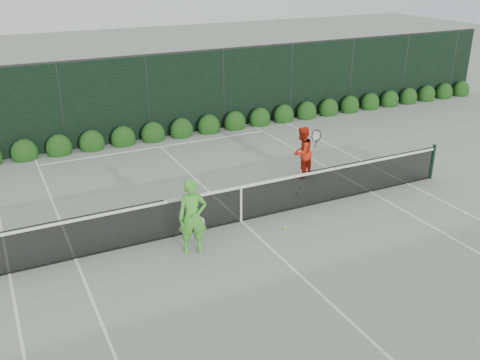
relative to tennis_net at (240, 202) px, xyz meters
name	(u,v)px	position (x,y,z in m)	size (l,w,h in m)	color
ground	(241,221)	(0.02, 0.00, -0.53)	(80.00, 80.00, 0.00)	gray
tennis_net	(240,202)	(0.00, 0.00, 0.00)	(12.90, 0.10, 1.07)	black
player_woman	(193,217)	(-1.61, -0.86, 0.34)	(0.73, 0.58, 1.75)	green
player_man	(302,152)	(2.99, 1.85, 0.25)	(0.97, 0.86, 1.57)	red
court_lines	(241,221)	(0.02, 0.00, -0.53)	(11.03, 23.83, 0.01)	white
windscreen_fence	(301,209)	(0.02, -2.71, 0.98)	(32.00, 21.07, 3.06)	black
hedge_row	(153,135)	(0.02, 7.15, -0.30)	(31.66, 0.65, 0.94)	black
tennis_balls	(294,201)	(1.83, 0.36, -0.50)	(1.74, 2.03, 0.07)	#BCDE31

